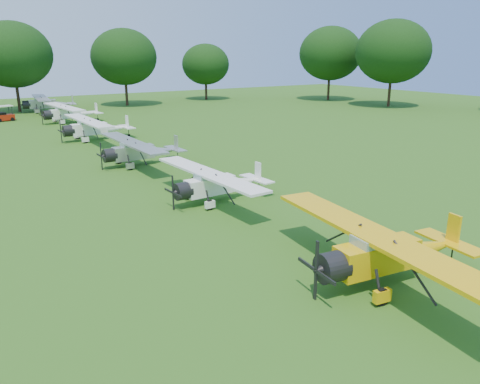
% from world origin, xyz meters
% --- Properties ---
extents(ground, '(160.00, 160.00, 0.00)m').
position_xyz_m(ground, '(0.00, 0.00, 0.00)').
color(ground, '#215114').
rests_on(ground, ground).
extents(tree_belt, '(137.36, 130.27, 14.52)m').
position_xyz_m(tree_belt, '(3.57, 0.16, 8.03)').
color(tree_belt, black).
rests_on(tree_belt, ground).
extents(aircraft_2, '(7.19, 11.42, 2.24)m').
position_xyz_m(aircraft_2, '(0.61, -9.33, 1.31)').
color(aircraft_2, '#E4AE09').
rests_on(aircraft_2, ground).
extents(aircraft_3, '(6.34, 10.08, 1.99)m').
position_xyz_m(aircraft_3, '(0.33, 2.97, 1.16)').
color(aircraft_3, white).
rests_on(aircraft_3, ground).
extents(aircraft_4, '(6.59, 10.47, 2.07)m').
position_xyz_m(aircraft_4, '(-0.02, 14.27, 1.21)').
color(aircraft_4, '#B7B6BB').
rests_on(aircraft_4, ground).
extents(aircraft_5, '(7.17, 11.39, 2.25)m').
position_xyz_m(aircraft_5, '(0.32, 27.19, 1.31)').
color(aircraft_5, white).
rests_on(aircraft_5, ground).
extents(aircraft_6, '(7.27, 11.59, 2.28)m').
position_xyz_m(aircraft_6, '(1.26, 40.98, 1.33)').
color(aircraft_6, white).
rests_on(aircraft_6, ground).
extents(aircraft_7, '(7.69, 12.24, 2.40)m').
position_xyz_m(aircraft_7, '(1.20, 53.91, 1.40)').
color(aircraft_7, '#B7B6BB').
rests_on(aircraft_7, ground).
extents(golf_cart, '(2.51, 1.84, 1.95)m').
position_xyz_m(golf_cart, '(-5.54, 46.92, 0.65)').
color(golf_cart, '#A4200B').
rests_on(golf_cart, ground).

